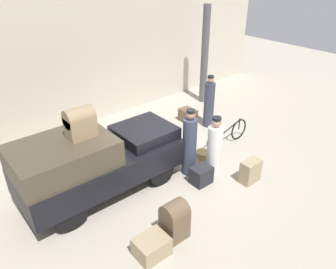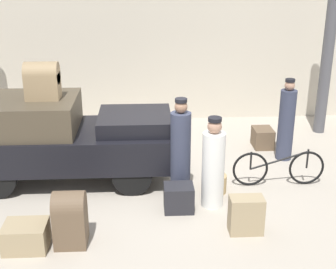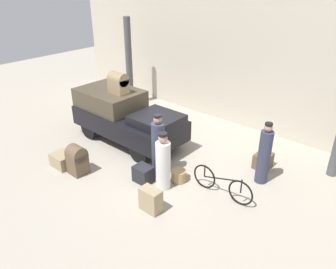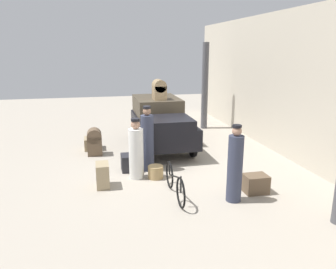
# 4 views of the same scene
# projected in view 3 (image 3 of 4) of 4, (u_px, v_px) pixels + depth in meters

# --- Properties ---
(ground_plane) EXTENTS (30.00, 30.00, 0.00)m
(ground_plane) POSITION_uv_depth(u_px,v_px,m) (159.00, 163.00, 9.83)
(ground_plane) COLOR #A89E8E
(station_building_facade) EXTENTS (16.00, 0.15, 4.50)m
(station_building_facade) POSITION_uv_depth(u_px,v_px,m) (236.00, 63.00, 11.57)
(station_building_facade) COLOR beige
(station_building_facade) RESTS_ON ground
(canopy_pillar_left) EXTENTS (0.27, 0.27, 3.61)m
(canopy_pillar_left) POSITION_uv_depth(u_px,v_px,m) (129.00, 63.00, 13.31)
(canopy_pillar_left) COLOR #4C4C51
(canopy_pillar_left) RESTS_ON ground
(truck) EXTENTS (3.90, 1.67, 1.63)m
(truck) POSITION_uv_depth(u_px,v_px,m) (125.00, 115.00, 10.78)
(truck) COLOR black
(truck) RESTS_ON ground
(bicycle) EXTENTS (1.75, 0.04, 0.72)m
(bicycle) POSITION_uv_depth(u_px,v_px,m) (222.00, 184.00, 8.28)
(bicycle) COLOR black
(bicycle) RESTS_ON ground
(wicker_basket) EXTENTS (0.41, 0.41, 0.33)m
(wicker_basket) POSITION_uv_depth(u_px,v_px,m) (179.00, 176.00, 8.93)
(wicker_basket) COLOR tan
(wicker_basket) RESTS_ON ground
(conductor_in_dark_uniform) EXTENTS (0.34, 0.34, 1.75)m
(conductor_in_dark_uniform) POSITION_uv_depth(u_px,v_px,m) (264.00, 155.00, 8.63)
(conductor_in_dark_uniform) COLOR #33384C
(conductor_in_dark_uniform) RESTS_ON ground
(porter_lifting_near_truck) EXTENTS (0.39, 0.39, 1.61)m
(porter_lifting_near_truck) POSITION_uv_depth(u_px,v_px,m) (163.00, 164.00, 8.42)
(porter_lifting_near_truck) COLOR white
(porter_lifting_near_truck) RESTS_ON ground
(porter_standing_middle) EXTENTS (0.36, 0.36, 1.83)m
(porter_standing_middle) POSITION_uv_depth(u_px,v_px,m) (158.00, 148.00, 8.94)
(porter_standing_middle) COLOR #33384C
(porter_standing_middle) RESTS_ON ground
(suitcase_black_upright) EXTENTS (0.50, 0.41, 0.46)m
(suitcase_black_upright) POSITION_uv_depth(u_px,v_px,m) (143.00, 174.00, 8.90)
(suitcase_black_upright) COLOR #232328
(suitcase_black_upright) RESTS_ON ground
(trunk_umber_medium) EXTENTS (0.43, 0.55, 0.44)m
(trunk_umber_medium) POSITION_uv_depth(u_px,v_px,m) (263.00, 161.00, 9.53)
(trunk_umber_medium) COLOR brown
(trunk_umber_medium) RESTS_ON ground
(suitcase_small_leather) EXTENTS (0.47, 0.46, 0.86)m
(suitcase_small_leather) POSITION_uv_depth(u_px,v_px,m) (77.00, 159.00, 9.17)
(suitcase_small_leather) COLOR brown
(suitcase_small_leather) RESTS_ON ground
(trunk_large_brown) EXTENTS (0.53, 0.31, 0.60)m
(trunk_large_brown) POSITION_uv_depth(u_px,v_px,m) (151.00, 200.00, 7.78)
(trunk_large_brown) COLOR #9E8966
(trunk_large_brown) RESTS_ON ground
(suitcase_tan_flat) EXTENTS (0.63, 0.52, 0.40)m
(suitcase_tan_flat) POSITION_uv_depth(u_px,v_px,m) (63.00, 160.00, 9.60)
(suitcase_tan_flat) COLOR #9E8966
(suitcase_tan_flat) RESTS_ON ground
(trunk_on_truck_roof) EXTENTS (0.60, 0.42, 0.69)m
(trunk_on_truck_roof) POSITION_uv_depth(u_px,v_px,m) (118.00, 83.00, 10.43)
(trunk_on_truck_roof) COLOR #937A56
(trunk_on_truck_roof) RESTS_ON truck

